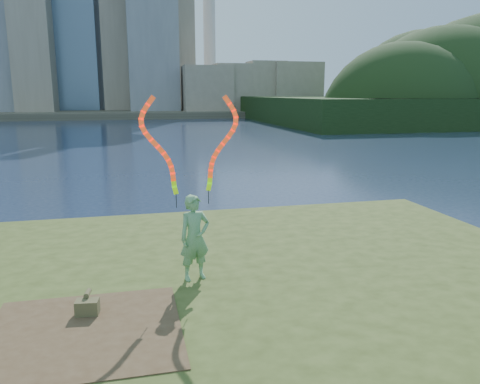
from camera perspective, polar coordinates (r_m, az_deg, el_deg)
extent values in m
plane|color=#1A2742|center=(11.87, -5.97, -11.63)|extent=(320.00, 320.00, 0.00)
cube|color=#354318|center=(9.58, -3.97, -16.70)|extent=(20.00, 18.00, 0.30)
cube|color=#354318|center=(9.73, -4.29, -14.58)|extent=(17.00, 15.00, 0.30)
cube|color=#354318|center=(9.80, -4.50, -12.75)|extent=(14.00, 12.00, 0.30)
cube|color=#47331E|center=(8.61, -18.41, -15.88)|extent=(3.20, 3.00, 0.02)
cube|color=#474234|center=(105.89, -12.75, 9.51)|extent=(320.00, 40.00, 1.20)
cube|color=black|center=(90.50, 25.54, 9.15)|extent=(70.00, 42.00, 4.00)
imported|color=#18781D|center=(10.04, -5.54, -5.56)|extent=(0.77, 0.61, 1.85)
cylinder|color=black|center=(9.81, -7.78, -1.05)|extent=(0.02, 0.02, 0.30)
cylinder|color=black|center=(10.09, -3.86, -0.59)|extent=(0.02, 0.02, 0.30)
cube|color=brown|center=(9.13, -18.10, -13.24)|extent=(0.43, 0.32, 0.29)
cylinder|color=brown|center=(9.23, -18.09, -11.65)|extent=(0.13, 0.28, 0.10)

